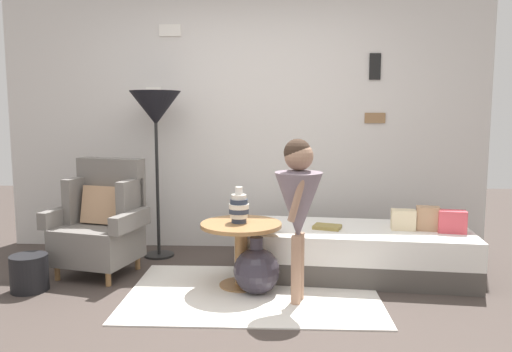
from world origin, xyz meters
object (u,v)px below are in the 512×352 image
object	(u,v)px
armchair	(102,222)
person_child	(298,198)
side_table	(241,240)
vase_striped	(239,208)
demijohn_near	(257,270)
magazine_basket	(29,273)
daybed	(354,251)
floor_lamp	(156,113)
book_on_daybed	(327,227)

from	to	relation	value
armchair	person_child	bearing A→B (deg)	-20.83
side_table	vase_striped	bearing A→B (deg)	141.03
demijohn_near	magazine_basket	distance (m)	1.75
magazine_basket	person_child	bearing A→B (deg)	-4.25
daybed	demijohn_near	size ratio (longest dim) A/B	4.52
magazine_basket	vase_striped	bearing A→B (deg)	6.29
floor_lamp	magazine_basket	bearing A→B (deg)	-128.58
floor_lamp	demijohn_near	distance (m)	1.81
book_on_daybed	armchair	bearing A→B (deg)	-179.95
side_table	demijohn_near	xyz separation A→B (m)	(0.13, -0.15, -0.19)
side_table	demijohn_near	distance (m)	0.28
book_on_daybed	daybed	bearing A→B (deg)	6.89
person_child	book_on_daybed	world-z (taller)	person_child
floor_lamp	magazine_basket	xyz separation A→B (m)	(-0.77, -0.97, -1.22)
vase_striped	floor_lamp	distance (m)	1.36
armchair	vase_striped	size ratio (longest dim) A/B	3.45
floor_lamp	magazine_basket	distance (m)	1.74
book_on_daybed	magazine_basket	bearing A→B (deg)	-168.48
book_on_daybed	demijohn_near	xyz separation A→B (m)	(-0.57, -0.46, -0.24)
armchair	daybed	xyz separation A→B (m)	(2.14, 0.03, -0.24)
armchair	demijohn_near	bearing A→B (deg)	-18.84
armchair	vase_striped	world-z (taller)	armchair
person_child	side_table	bearing A→B (deg)	143.69
side_table	book_on_daybed	world-z (taller)	side_table
person_child	book_on_daybed	size ratio (longest dim) A/B	5.38
book_on_daybed	demijohn_near	distance (m)	0.77
daybed	person_child	world-z (taller)	person_child
side_table	magazine_basket	distance (m)	1.65
armchair	floor_lamp	distance (m)	1.11
daybed	magazine_basket	bearing A→B (deg)	-168.89
floor_lamp	book_on_daybed	xyz separation A→B (m)	(1.55, -0.50, -0.95)
book_on_daybed	person_child	bearing A→B (deg)	-113.36
armchair	book_on_daybed	xyz separation A→B (m)	(1.91, 0.00, -0.02)
side_table	vase_striped	distance (m)	0.25
floor_lamp	armchair	bearing A→B (deg)	-126.06
daybed	side_table	xyz separation A→B (m)	(-0.93, -0.34, 0.17)
magazine_basket	floor_lamp	bearing A→B (deg)	51.42
side_table	demijohn_near	bearing A→B (deg)	-49.31
armchair	book_on_daybed	size ratio (longest dim) A/B	4.41
floor_lamp	demijohn_near	bearing A→B (deg)	-44.43
vase_striped	demijohn_near	size ratio (longest dim) A/B	0.64
side_table	floor_lamp	bearing A→B (deg)	136.38
book_on_daybed	demijohn_near	bearing A→B (deg)	-141.33
book_on_daybed	demijohn_near	world-z (taller)	demijohn_near
daybed	person_child	bearing A→B (deg)	-127.45
person_child	demijohn_near	world-z (taller)	person_child
vase_striped	magazine_basket	world-z (taller)	vase_striped
daybed	floor_lamp	world-z (taller)	floor_lamp
floor_lamp	magazine_basket	world-z (taller)	floor_lamp
floor_lamp	demijohn_near	size ratio (longest dim) A/B	3.58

